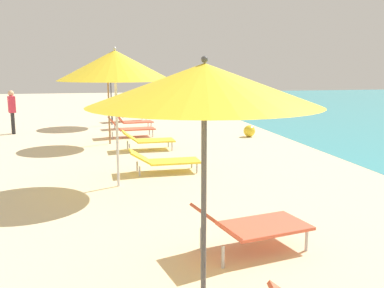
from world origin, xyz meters
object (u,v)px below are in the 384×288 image
object	(u,v)px
umbrella_fourth	(107,67)
lounger_fourth_inland	(148,139)
umbrella_second	(204,85)
umbrella_farthest	(110,60)
lounger_second_shoreside	(251,225)
lounger_farthest_inland	(132,121)
lounger_farthest_shoreside	(128,115)
beach_ball	(249,131)
umbrella_third	(115,66)
lounger_fourth_shoreside	(130,127)
lounger_third_shoreside	(164,160)
person_walking_near	(12,108)

from	to	relation	value
umbrella_fourth	lounger_fourth_inland	xyz separation A→B (m)	(1.01, -1.21, -2.00)
umbrella_second	umbrella_farthest	xyz separation A→B (m)	(-0.47, 13.83, 0.40)
umbrella_farthest	umbrella_second	bearing A→B (deg)	-88.07
umbrella_farthest	lounger_second_shoreside	bearing A→B (deg)	-83.73
umbrella_fourth	lounger_farthest_inland	size ratio (longest dim) A/B	1.69
lounger_farthest_shoreside	beach_ball	xyz separation A→B (m)	(3.68, -4.99, -0.10)
umbrella_third	lounger_farthest_shoreside	bearing A→B (deg)	85.24
beach_ball	umbrella_fourth	bearing A→B (deg)	-174.96
umbrella_fourth	lounger_fourth_inland	world-z (taller)	umbrella_fourth
lounger_farthest_shoreside	lounger_farthest_inland	world-z (taller)	lounger_farthest_inland
lounger_second_shoreside	umbrella_third	xyz separation A→B (m)	(-1.51, 3.39, 1.99)
umbrella_second	umbrella_third	size ratio (longest dim) A/B	0.90
umbrella_farthest	lounger_fourth_shoreside	bearing A→B (deg)	-80.89
umbrella_third	lounger_third_shoreside	world-z (taller)	umbrella_third
umbrella_second	lounger_farthest_inland	xyz separation A→B (m)	(0.25, 12.76, -1.86)
lounger_farthest_inland	lounger_second_shoreside	bearing A→B (deg)	-95.10
lounger_second_shoreside	lounger_third_shoreside	size ratio (longest dim) A/B	1.00
lounger_fourth_inland	beach_ball	size ratio (longest dim) A/B	3.79
beach_ball	lounger_second_shoreside	bearing A→B (deg)	-109.27
lounger_fourth_inland	person_walking_near	size ratio (longest dim) A/B	0.97
umbrella_fourth	beach_ball	distance (m)	5.06
umbrella_fourth	person_walking_near	size ratio (longest dim) A/B	1.71
umbrella_farthest	lounger_farthest_inland	bearing A→B (deg)	-56.11
umbrella_second	person_walking_near	world-z (taller)	umbrella_second
lounger_farthest_inland	umbrella_second	bearing A→B (deg)	-99.53
lounger_fourth_inland	lounger_farthest_shoreside	distance (m)	6.61
umbrella_third	umbrella_farthest	size ratio (longest dim) A/B	0.94
lounger_third_shoreside	umbrella_farthest	size ratio (longest dim) A/B	0.55
umbrella_third	lounger_third_shoreside	xyz separation A→B (m)	(1.04, 0.94, -2.05)
lounger_second_shoreside	lounger_farthest_inland	distance (m)	11.51
lounger_fourth_shoreside	beach_ball	size ratio (longest dim) A/B	4.05
lounger_third_shoreside	lounger_farthest_shoreside	bearing A→B (deg)	89.89
umbrella_fourth	lounger_fourth_inland	bearing A→B (deg)	-49.99
lounger_farthest_inland	lounger_fourth_shoreside	bearing A→B (deg)	-104.09
person_walking_near	umbrella_third	bearing A→B (deg)	-83.25
umbrella_third	umbrella_fourth	size ratio (longest dim) A/B	1.04
umbrella_fourth	lounger_fourth_shoreside	bearing A→B (deg)	59.57
umbrella_farthest	lounger_farthest_inland	world-z (taller)	umbrella_farthest
lounger_fourth_shoreside	lounger_farthest_shoreside	distance (m)	4.23
lounger_fourth_shoreside	lounger_farthest_inland	size ratio (longest dim) A/B	1.03
umbrella_second	umbrella_farthest	distance (m)	13.84
umbrella_third	lounger_third_shoreside	bearing A→B (deg)	42.38
lounger_fourth_shoreside	beach_ball	world-z (taller)	lounger_fourth_shoreside
lounger_second_shoreside	lounger_third_shoreside	distance (m)	4.37
umbrella_fourth	lounger_fourth_shoreside	world-z (taller)	umbrella_fourth
lounger_third_shoreside	lounger_fourth_inland	world-z (taller)	lounger_fourth_inland
umbrella_second	beach_ball	size ratio (longest dim) A/B	6.21
lounger_fourth_inland	lounger_farthest_shoreside	xyz separation A→B (m)	(-0.11, 6.61, -0.01)
umbrella_third	lounger_fourth_inland	distance (m)	4.27
lounger_fourth_shoreside	umbrella_farthest	size ratio (longest dim) A/B	0.55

